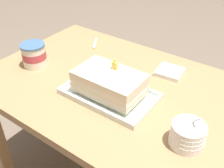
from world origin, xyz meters
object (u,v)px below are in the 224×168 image
(bowl_stack, at_px, (188,135))
(ice_cream_tub, at_px, (34,55))
(serving_spoon_near_tray, at_px, (95,45))
(birthday_cake, at_px, (109,82))
(napkin_pile, at_px, (170,72))
(foil_tray, at_px, (109,95))

(bowl_stack, distance_m, ice_cream_tub, 0.78)
(ice_cream_tub, relative_size, serving_spoon_near_tray, 0.99)
(birthday_cake, xyz_separation_m, bowl_stack, (0.35, -0.06, -0.03))
(bowl_stack, bearing_deg, birthday_cake, 170.29)
(birthday_cake, height_order, serving_spoon_near_tray, birthday_cake)
(bowl_stack, height_order, ice_cream_tub, bowl_stack)
(bowl_stack, bearing_deg, napkin_pile, 122.90)
(birthday_cake, distance_m, ice_cream_tub, 0.43)
(foil_tray, relative_size, serving_spoon_near_tray, 3.20)
(foil_tray, bearing_deg, bowl_stack, -9.70)
(serving_spoon_near_tray, bearing_deg, napkin_pile, -2.77)
(foil_tray, relative_size, birthday_cake, 1.38)
(foil_tray, xyz_separation_m, birthday_cake, (0.00, 0.00, 0.06))
(birthday_cake, relative_size, napkin_pile, 2.19)
(ice_cream_tub, height_order, napkin_pile, ice_cream_tub)
(foil_tray, bearing_deg, birthday_cake, 90.00)
(birthday_cake, relative_size, ice_cream_tub, 2.34)
(bowl_stack, xyz_separation_m, ice_cream_tub, (-0.78, 0.05, 0.02))
(ice_cream_tub, height_order, serving_spoon_near_tray, ice_cream_tub)
(foil_tray, xyz_separation_m, ice_cream_tub, (-0.43, -0.01, 0.05))
(birthday_cake, xyz_separation_m, napkin_pile, (0.12, 0.29, -0.06))
(foil_tray, height_order, napkin_pile, foil_tray)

